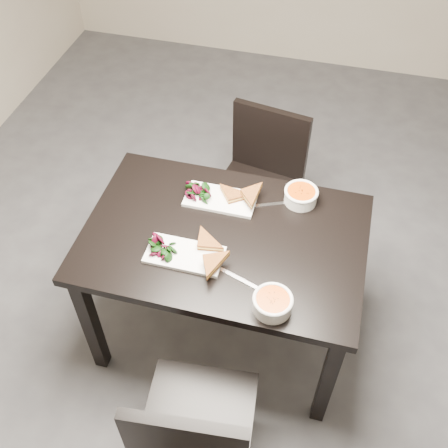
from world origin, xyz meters
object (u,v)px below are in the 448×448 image
plate_far (220,199)px  soup_bowl_far (301,195)px  soup_bowl_near (273,303)px  chair_near (194,432)px  chair_far (261,176)px  plate_near (185,255)px  table (224,250)px

plate_far → soup_bowl_far: soup_bowl_far is taller
soup_bowl_far → soup_bowl_near: bearing=-91.1°
chair_near → plate_far: size_ratio=2.68×
chair_near → soup_bowl_far: 1.08m
soup_bowl_near → soup_bowl_far: bearing=88.9°
chair_far → plate_near: chair_far is taller
plate_near → soup_bowl_near: soup_bowl_near is taller
chair_far → plate_far: 0.57m
table → plate_far: 0.23m
plate_near → soup_bowl_near: 0.43m
soup_bowl_near → soup_bowl_far: (0.01, 0.59, -0.00)m
chair_far → soup_bowl_far: size_ratio=5.58×
plate_near → soup_bowl_near: (0.40, -0.16, 0.03)m
chair_near → soup_bowl_near: bearing=60.5°
chair_far → chair_near: bearing=-78.0°
chair_near → chair_far: 1.42m
table → chair_near: (0.08, -0.74, -0.17)m
soup_bowl_near → chair_far: bearing=103.6°
chair_near → plate_near: size_ratio=2.68×
plate_near → soup_bowl_far: 0.60m
chair_near → plate_near: bearing=103.7°
table → chair_near: 0.76m
table → plate_far: plate_far is taller
table → plate_near: size_ratio=3.78×
chair_far → plate_near: 0.89m
plate_far → soup_bowl_far: size_ratio=2.08×
chair_far → plate_far: size_ratio=2.68×
soup_bowl_near → plate_far: soup_bowl_near is taller
plate_near → soup_bowl_far: bearing=46.8°
soup_bowl_near → plate_near: bearing=158.1°
plate_near → soup_bowl_far: size_ratio=2.08×
chair_near → soup_bowl_near: chair_near is taller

